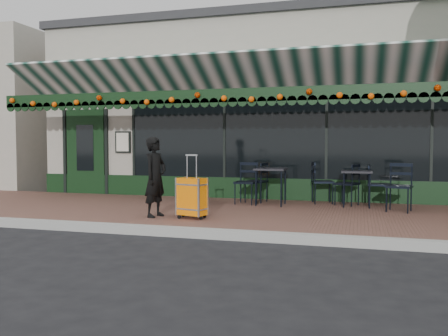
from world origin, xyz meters
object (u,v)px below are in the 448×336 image
(cafe_table_a, at_px, (357,174))
(woman, at_px, (155,177))
(chair_a_front, at_px, (399,187))
(chair_b_right, at_px, (323,182))
(suitcase, at_px, (192,197))
(cafe_table_b, at_px, (271,172))
(chair_a_left, at_px, (347,184))
(chair_a_right, at_px, (378,185))
(chair_b_left, at_px, (256,182))
(chair_b_front, at_px, (246,183))

(cafe_table_a, bearing_deg, woman, -145.02)
(chair_a_front, relative_size, chair_b_right, 1.03)
(suitcase, distance_m, chair_b_right, 3.43)
(cafe_table_b, xyz_separation_m, chair_a_left, (1.56, 0.41, -0.26))
(cafe_table_b, xyz_separation_m, chair_a_right, (2.20, 0.54, -0.28))
(cafe_table_b, height_order, chair_a_front, chair_a_front)
(cafe_table_b, bearing_deg, suitcase, -114.59)
(chair_a_right, distance_m, chair_b_left, 2.61)
(chair_b_right, bearing_deg, chair_a_front, -133.76)
(chair_b_left, bearing_deg, chair_b_right, 107.19)
(chair_a_front, bearing_deg, cafe_table_a, 159.64)
(woman, height_order, chair_b_right, woman)
(chair_b_front, bearing_deg, cafe_table_b, 3.49)
(chair_a_left, bearing_deg, cafe_table_b, -53.65)
(suitcase, xyz_separation_m, cafe_table_b, (1.00, 2.18, 0.34))
(cafe_table_a, bearing_deg, suitcase, -138.86)
(woman, relative_size, cafe_table_a, 1.91)
(suitcase, xyz_separation_m, cafe_table_a, (2.77, 2.42, 0.30))
(woman, xyz_separation_m, chair_b_right, (2.73, 2.76, -0.25))
(chair_b_left, relative_size, chair_b_right, 0.98)
(chair_b_left, bearing_deg, chair_a_right, 103.45)
(chair_a_right, distance_m, chair_b_right, 1.16)
(suitcase, relative_size, chair_b_left, 1.23)
(cafe_table_b, bearing_deg, chair_a_front, -6.64)
(chair_a_right, distance_m, chair_b_front, 2.80)
(chair_a_front, relative_size, chair_b_left, 1.05)
(suitcase, xyz_separation_m, chair_b_left, (0.59, 2.58, 0.08))
(chair_a_left, distance_m, chair_b_left, 1.97)
(cafe_table_b, height_order, chair_b_front, chair_b_front)
(suitcase, relative_size, cafe_table_b, 1.41)
(suitcase, bearing_deg, cafe_table_b, 82.19)
(suitcase, distance_m, chair_a_left, 3.64)
(chair_b_right, bearing_deg, suitcase, 129.66)
(chair_a_right, relative_size, chair_a_front, 0.91)
(cafe_table_a, distance_m, chair_a_left, 0.35)
(chair_b_right, distance_m, chair_b_front, 1.68)
(cafe_table_a, xyz_separation_m, cafe_table_b, (-1.77, -0.24, 0.04))
(suitcase, height_order, chair_a_front, suitcase)
(woman, bearing_deg, suitcase, -78.36)
(woman, relative_size, chair_b_front, 1.56)
(cafe_table_a, distance_m, chair_a_right, 0.59)
(chair_b_left, bearing_deg, suitcase, -2.61)
(chair_a_left, bearing_deg, chair_b_front, -57.74)
(chair_b_right, bearing_deg, chair_b_front, 95.55)
(woman, height_order, cafe_table_a, woman)
(cafe_table_b, distance_m, chair_a_front, 2.58)
(cafe_table_b, relative_size, chair_b_left, 0.87)
(chair_a_front, height_order, chair_b_right, chair_a_front)
(chair_b_front, bearing_deg, chair_a_front, -0.64)
(chair_a_right, bearing_deg, woman, 129.09)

